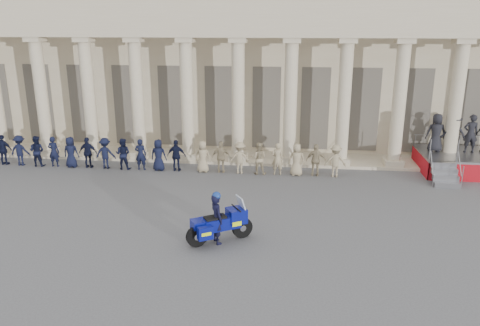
# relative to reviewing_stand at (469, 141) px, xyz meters

# --- Properties ---
(ground) EXTENTS (90.00, 90.00, 0.00)m
(ground) POSITION_rel_reviewing_stand_xyz_m (-12.49, -7.84, -1.54)
(ground) COLOR #4C4C4F
(ground) RESTS_ON ground
(building) EXTENTS (40.00, 12.50, 9.00)m
(building) POSITION_rel_reviewing_stand_xyz_m (-12.49, 6.90, 2.99)
(building) COLOR #BAAA8B
(building) RESTS_ON ground
(officer_rank) EXTENTS (20.19, 0.59, 1.55)m
(officer_rank) POSITION_rel_reviewing_stand_xyz_m (-15.91, -1.60, -0.76)
(officer_rank) COLOR black
(officer_rank) RESTS_ON ground
(reviewing_stand) EXTENTS (4.55, 4.29, 2.79)m
(reviewing_stand) POSITION_rel_reviewing_stand_xyz_m (0.00, 0.00, 0.00)
(reviewing_stand) COLOR gray
(reviewing_stand) RESTS_ON ground
(motorcycle) EXTENTS (2.06, 1.56, 1.49)m
(motorcycle) POSITION_rel_reviewing_stand_xyz_m (-10.63, -9.02, -0.89)
(motorcycle) COLOR black
(motorcycle) RESTS_ON ground
(rider) EXTENTS (0.66, 0.74, 1.78)m
(rider) POSITION_rel_reviewing_stand_xyz_m (-10.74, -9.09, -0.65)
(rider) COLOR black
(rider) RESTS_ON ground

